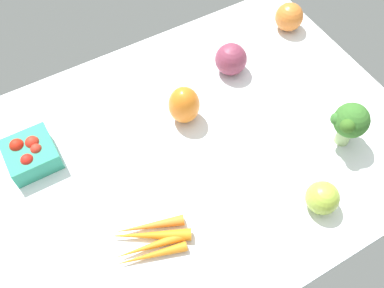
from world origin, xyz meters
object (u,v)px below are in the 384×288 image
at_px(berry_basket, 31,154).
at_px(heirloom_tomato_green, 322,198).
at_px(carrot_bunch, 150,239).
at_px(bell_pepper_orange, 184,105).
at_px(broccoli_head, 350,122).
at_px(red_onion_near_basket, 231,59).
at_px(heirloom_tomato_orange, 289,17).

relative_size(berry_basket, heirloom_tomato_green, 1.52).
distance_m(carrot_bunch, heirloom_tomato_green, 0.37).
height_order(carrot_bunch, bell_pepper_orange, bell_pepper_orange).
height_order(broccoli_head, red_onion_near_basket, broccoli_head).
xyz_separation_m(red_onion_near_basket, heirloom_tomato_orange, (-0.23, -0.06, -0.00)).
bearing_deg(heirloom_tomato_green, carrot_bunch, -17.05).
bearing_deg(red_onion_near_basket, broccoli_head, 108.32).
bearing_deg(heirloom_tomato_orange, carrot_bunch, 30.91).
height_order(broccoli_head, heirloom_tomato_green, broccoli_head).
bearing_deg(heirloom_tomato_orange, berry_basket, 5.15).
xyz_separation_m(broccoli_head, carrot_bunch, (0.50, -0.00, -0.06)).
bearing_deg(broccoli_head, berry_basket, -25.49).
distance_m(heirloom_tomato_green, heirloom_tomato_orange, 0.55).
bearing_deg(red_onion_near_basket, carrot_bunch, 38.69).
distance_m(red_onion_near_basket, heirloom_tomato_orange, 0.24).
relative_size(berry_basket, carrot_bunch, 0.63).
distance_m(broccoli_head, berry_basket, 0.71).
relative_size(red_onion_near_basket, heirloom_tomato_orange, 1.06).
bearing_deg(berry_basket, heirloom_tomato_orange, -174.85).
bearing_deg(berry_basket, broccoli_head, 154.51).
bearing_deg(berry_basket, red_onion_near_basket, -178.76).
relative_size(heirloom_tomato_green, bell_pepper_orange, 0.70).
xyz_separation_m(broccoli_head, berry_basket, (0.64, -0.31, -0.05)).
relative_size(heirloom_tomato_orange, bell_pepper_orange, 0.77).
height_order(carrot_bunch, heirloom_tomato_orange, heirloom_tomato_orange).
bearing_deg(bell_pepper_orange, heirloom_tomato_green, 111.32).
bearing_deg(red_onion_near_basket, heirloom_tomato_green, 83.85).
bearing_deg(carrot_bunch, heirloom_tomato_green, 162.95).
height_order(red_onion_near_basket, bell_pepper_orange, bell_pepper_orange).
bearing_deg(red_onion_near_basket, heirloom_tomato_orange, -165.92).
bearing_deg(heirloom_tomato_green, heirloom_tomato_orange, -119.77).
height_order(heirloom_tomato_green, bell_pepper_orange, bell_pepper_orange).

